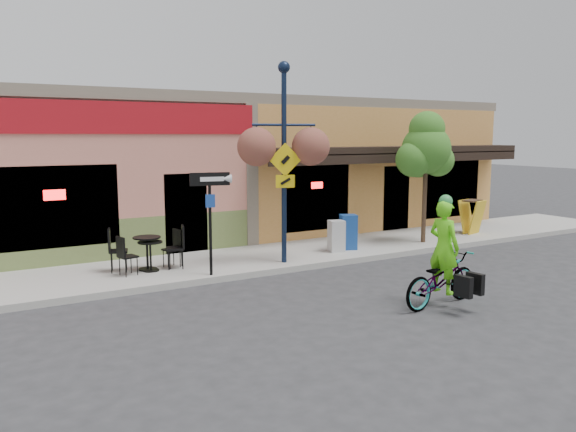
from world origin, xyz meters
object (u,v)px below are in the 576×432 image
object	(u,v)px
one_way_sign	(210,224)
street_tree	(425,177)
cyclist_rider	(443,260)
newspaper_box_grey	(336,236)
building	(226,165)
lamp_post	(284,164)
newspaper_box_blue	(348,232)
bicycle	(441,279)

from	to	relation	value
one_way_sign	street_tree	bearing A→B (deg)	16.15
cyclist_rider	newspaper_box_grey	size ratio (longest dim) A/B	2.13
building	cyclist_rider	bearing A→B (deg)	-90.88
building	lamp_post	distance (m)	6.64
newspaper_box_blue	cyclist_rider	bearing A→B (deg)	-83.67
newspaper_box_blue	newspaper_box_grey	xyz separation A→B (m)	(-0.47, -0.10, -0.06)
one_way_sign	lamp_post	bearing A→B (deg)	19.86
lamp_post	newspaper_box_blue	distance (m)	3.13
one_way_sign	newspaper_box_grey	bearing A→B (deg)	21.95
lamp_post	newspaper_box_grey	xyz separation A→B (m)	(1.89, 0.42, -2.04)
building	one_way_sign	xyz separation A→B (m)	(-3.41, -6.79, -0.93)
cyclist_rider	newspaper_box_blue	distance (m)	4.94
newspaper_box_grey	street_tree	world-z (taller)	street_tree
cyclist_rider	one_way_sign	size ratio (longest dim) A/B	0.78
newspaper_box_grey	street_tree	bearing A→B (deg)	9.35
bicycle	street_tree	xyz separation A→B (m)	(3.83, 4.50, 1.58)
building	street_tree	world-z (taller)	building
lamp_post	street_tree	xyz separation A→B (m)	(4.93, 0.24, -0.51)
newspaper_box_grey	street_tree	distance (m)	3.40
building	one_way_sign	world-z (taller)	building
building	bicycle	world-z (taller)	building
lamp_post	one_way_sign	xyz separation A→B (m)	(-2.09, -0.30, -1.30)
building	bicycle	distance (m)	10.90
building	newspaper_box_blue	xyz separation A→B (m)	(1.05, -5.98, -1.61)
newspaper_box_grey	one_way_sign	bearing A→B (deg)	-157.13
one_way_sign	cyclist_rider	bearing A→B (deg)	-38.96
cyclist_rider	newspaper_box_blue	bearing A→B (deg)	-21.23
building	cyclist_rider	distance (m)	10.84
cyclist_rider	lamp_post	distance (m)	4.73
one_way_sign	street_tree	size ratio (longest dim) A/B	0.60
lamp_post	one_way_sign	world-z (taller)	lamp_post
building	lamp_post	size ratio (longest dim) A/B	3.68
cyclist_rider	one_way_sign	xyz separation A→B (m)	(-3.24, 3.97, 0.41)
lamp_post	street_tree	size ratio (longest dim) A/B	1.26
one_way_sign	street_tree	distance (m)	7.08
newspaper_box_grey	lamp_post	bearing A→B (deg)	-154.84
building	newspaper_box_blue	world-z (taller)	building
newspaper_box_blue	lamp_post	bearing A→B (deg)	-147.06
one_way_sign	newspaper_box_blue	size ratio (longest dim) A/B	2.41
bicycle	one_way_sign	bearing A→B (deg)	31.83
lamp_post	newspaper_box_blue	bearing A→B (deg)	28.41
cyclist_rider	one_way_sign	distance (m)	5.14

